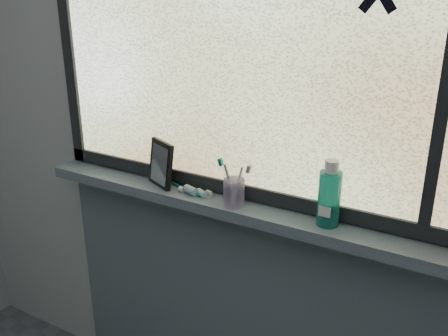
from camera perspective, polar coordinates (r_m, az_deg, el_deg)
name	(u,v)px	position (r m, az deg, el deg)	size (l,w,h in m)	color
wall_back	(248,134)	(1.70, 2.71, 3.94)	(3.00, 0.01, 2.50)	#9EA3A8
windowsill	(236,208)	(1.73, 1.43, -4.63)	(1.62, 0.14, 0.04)	#4C5966
sill_apron	(242,320)	(2.05, 2.11, -16.99)	(1.62, 0.02, 0.98)	#4C5966
window_pane	(246,51)	(1.62, 2.50, 13.23)	(1.50, 0.01, 1.00)	silver
frame_bottom	(243,190)	(1.75, 2.20, -2.56)	(1.60, 0.03, 0.05)	black
frame_left	(68,37)	(2.09, -17.35, 14.09)	(0.05, 0.03, 1.10)	black
vanity_mirror	(161,164)	(1.85, -7.22, 0.49)	(0.14, 0.07, 0.17)	black
toothpaste_tube	(195,191)	(1.78, -3.37, -2.66)	(0.17, 0.03, 0.03)	silver
toothbrush_cup	(234,192)	(1.69, 1.14, -2.79)	(0.07, 0.07, 0.09)	#A796C7
toothbrush_lying	(186,189)	(1.83, -4.41, -2.35)	(0.21, 0.02, 0.01)	#0C7169
mouthwash_bottle	(330,193)	(1.57, 11.97, -2.83)	(0.07, 0.07, 0.18)	teal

